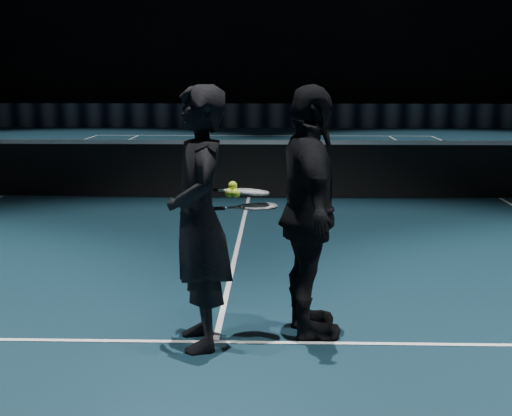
{
  "coord_description": "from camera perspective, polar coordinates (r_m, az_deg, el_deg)",
  "views": [
    {
      "loc": [
        0.46,
        -11.5,
        2.0
      ],
      "look_at": [
        0.31,
        -6.33,
        1.03
      ],
      "focal_mm": 50.0,
      "sensor_mm": 36.0,
      "label": 1
    }
  ],
  "objects": [
    {
      "name": "player_a",
      "position": [
        5.2,
        -4.6,
        -0.86
      ],
      "size": [
        0.62,
        0.8,
        1.93
      ],
      "primitive_type": "imported",
      "rotation": [
        0.0,
        0.0,
        -1.32
      ],
      "color": "black",
      "rests_on": "floor"
    },
    {
      "name": "racket_lower",
      "position": [
        5.28,
        0.2,
        0.12
      ],
      "size": [
        0.71,
        0.4,
        0.03
      ],
      "primitive_type": null,
      "rotation": [
        0.0,
        0.0,
        0.28
      ],
      "color": "black",
      "rests_on": "player_a"
    },
    {
      "name": "tennis_balls",
      "position": [
        5.22,
        -1.89,
        1.38
      ],
      "size": [
        0.12,
        0.1,
        0.12
      ],
      "primitive_type": null,
      "color": "#BEEF32",
      "rests_on": "racket_upper"
    },
    {
      "name": "net_tape",
      "position": [
        11.56,
        -0.59,
        5.29
      ],
      "size": [
        12.8,
        0.03,
        0.07
      ],
      "primitive_type": "cube",
      "color": "white",
      "rests_on": "net_mesh"
    },
    {
      "name": "player_b",
      "position": [
        5.41,
        4.29,
        -0.41
      ],
      "size": [
        0.6,
        1.18,
        1.93
      ],
      "primitive_type": "imported",
      "rotation": [
        0.0,
        0.0,
        1.69
      ],
      "color": "black",
      "rests_on": "floor"
    },
    {
      "name": "net_mesh",
      "position": [
        11.62,
        -0.59,
        3.01
      ],
      "size": [
        12.8,
        0.02,
        0.86
      ],
      "primitive_type": "cube",
      "color": "black",
      "rests_on": "floor"
    },
    {
      "name": "racket_upper",
      "position": [
        5.29,
        -0.44,
        1.3
      ],
      "size": [
        0.71,
        0.44,
        0.1
      ],
      "primitive_type": null,
      "rotation": [
        0.0,
        0.1,
        0.35
      ],
      "color": "black",
      "rests_on": "player_b"
    },
    {
      "name": "floor",
      "position": [
        11.69,
        -0.59,
        0.82
      ],
      "size": [
        36.0,
        36.0,
        0.0
      ],
      "primitive_type": "plane",
      "color": "#0E2533",
      "rests_on": "ground"
    },
    {
      "name": "sponsor_backdrop",
      "position": [
        27.05,
        0.72,
        7.4
      ],
      "size": [
        22.0,
        0.15,
        0.9
      ],
      "primitive_type": "cube",
      "color": "black",
      "rests_on": "floor"
    },
    {
      "name": "court_lines",
      "position": [
        11.69,
        -0.59,
        0.84
      ],
      "size": [
        10.98,
        23.78,
        0.01
      ],
      "primitive_type": null,
      "color": "white",
      "rests_on": "floor"
    }
  ]
}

